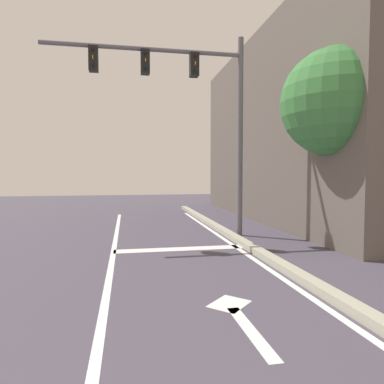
# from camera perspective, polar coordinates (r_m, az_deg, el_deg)

# --- Properties ---
(lane_line_center) EXTENTS (0.12, 20.00, 0.01)m
(lane_line_center) POSITION_cam_1_polar(r_m,az_deg,el_deg) (5.76, -13.83, -15.38)
(lane_line_center) COLOR silver
(lane_line_center) RESTS_ON ground
(lane_line_curbside) EXTENTS (0.12, 20.00, 0.01)m
(lane_line_curbside) POSITION_cam_1_polar(r_m,az_deg,el_deg) (6.33, 14.81, -13.69)
(lane_line_curbside) COLOR silver
(lane_line_curbside) RESTS_ON ground
(stop_bar) EXTENTS (3.10, 0.40, 0.01)m
(stop_bar) POSITION_cam_1_polar(r_m,az_deg,el_deg) (8.41, -2.08, -9.38)
(stop_bar) COLOR silver
(stop_bar) RESTS_ON ground
(lane_arrow_stem) EXTENTS (0.16, 1.40, 0.01)m
(lane_arrow_stem) POSITION_cam_1_polar(r_m,az_deg,el_deg) (4.34, 9.69, -21.70)
(lane_arrow_stem) COLOR silver
(lane_arrow_stem) RESTS_ON ground
(lane_arrow_head) EXTENTS (0.71, 0.71, 0.01)m
(lane_arrow_head) POSITION_cam_1_polar(r_m,az_deg,el_deg) (5.08, 6.17, -17.87)
(lane_arrow_head) COLOR silver
(lane_arrow_head) RESTS_ON ground
(curb_strip) EXTENTS (0.24, 24.00, 0.14)m
(curb_strip) POSITION_cam_1_polar(r_m,az_deg,el_deg) (6.42, 16.88, -12.86)
(curb_strip) COLOR #A2A28E
(curb_strip) RESTS_ON ground
(traffic_signal_mast) EXTENTS (5.52, 0.34, 5.69)m
(traffic_signal_mast) POSITION_cam_1_polar(r_m,az_deg,el_deg) (10.02, -1.06, 16.24)
(traffic_signal_mast) COLOR slate
(traffic_signal_mast) RESTS_ON ground
(roadside_tree) EXTENTS (2.59, 2.59, 4.83)m
(roadside_tree) POSITION_cam_1_polar(r_m,az_deg,el_deg) (9.24, 22.52, 13.41)
(roadside_tree) COLOR brown
(roadside_tree) RESTS_ON ground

